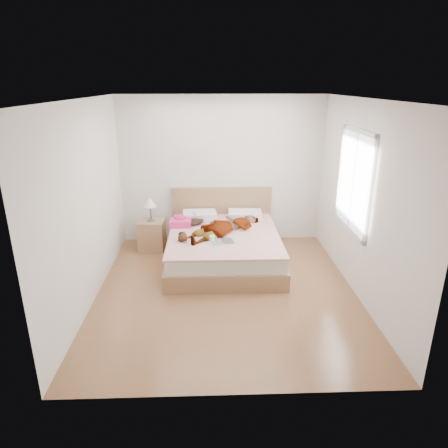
% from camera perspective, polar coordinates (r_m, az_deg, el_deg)
% --- Properties ---
extents(ground, '(4.00, 4.00, 0.00)m').
position_cam_1_polar(ground, '(5.73, 0.31, -9.49)').
color(ground, '#54321A').
rests_on(ground, ground).
extents(woman, '(1.58, 1.49, 0.22)m').
position_cam_1_polar(woman, '(6.45, 0.06, -0.02)').
color(woman, white).
rests_on(woman, bed).
extents(hair, '(0.56, 0.64, 0.08)m').
position_cam_1_polar(hair, '(6.90, -4.82, 0.65)').
color(hair, black).
rests_on(hair, bed).
extents(phone, '(0.09, 0.09, 0.05)m').
position_cam_1_polar(phone, '(6.81, -4.28, 1.56)').
color(phone, silver).
rests_on(phone, bed).
extents(room_shell, '(4.00, 4.00, 4.00)m').
position_cam_1_polar(room_shell, '(5.81, 18.09, 5.83)').
color(room_shell, white).
rests_on(room_shell, ground).
extents(bed, '(1.80, 2.08, 1.00)m').
position_cam_1_polar(bed, '(6.54, -0.06, -2.95)').
color(bed, brown).
rests_on(bed, ground).
extents(towel, '(0.35, 0.30, 0.18)m').
position_cam_1_polar(towel, '(6.73, -6.26, 0.39)').
color(towel, '#FF45A6').
rests_on(towel, bed).
extents(magazine, '(0.45, 0.36, 0.02)m').
position_cam_1_polar(magazine, '(6.01, -0.28, -2.56)').
color(magazine, white).
rests_on(magazine, bed).
extents(coffee_mug, '(0.13, 0.10, 0.09)m').
position_cam_1_polar(coffee_mug, '(6.04, -1.66, -2.07)').
color(coffee_mug, white).
rests_on(coffee_mug, bed).
extents(plush_toy, '(0.15, 0.22, 0.12)m').
position_cam_1_polar(plush_toy, '(6.08, -5.91, -1.83)').
color(plush_toy, black).
rests_on(plush_toy, bed).
extents(nightstand, '(0.47, 0.43, 0.95)m').
position_cam_1_polar(nightstand, '(7.05, -10.26, -1.25)').
color(nightstand, olive).
rests_on(nightstand, ground).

